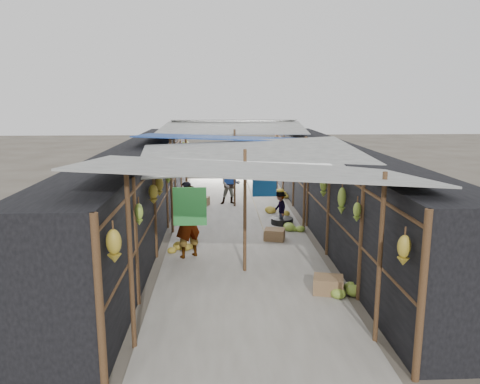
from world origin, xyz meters
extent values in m
plane|color=#6B6356|center=(0.00, 0.00, 0.00)|extent=(80.00, 80.00, 0.00)
cube|color=#9E998E|center=(0.00, 6.50, 0.01)|extent=(3.60, 16.00, 0.02)
cube|color=black|center=(-2.70, 6.50, 1.15)|extent=(1.40, 15.00, 2.30)
cube|color=black|center=(2.70, 6.50, 1.15)|extent=(1.40, 15.00, 2.30)
cube|color=#845F43|center=(0.89, 5.14, 0.15)|extent=(0.60, 0.53, 0.31)
cube|color=#845F43|center=(1.50, 1.78, 0.16)|extent=(0.63, 0.55, 0.33)
cube|color=#845F43|center=(-1.12, 9.18, 0.15)|extent=(0.58, 0.51, 0.31)
cylinder|color=black|center=(1.29, 6.67, 0.10)|extent=(0.64, 0.64, 0.19)
imported|color=white|center=(-1.25, 3.94, 0.85)|extent=(0.74, 0.68, 1.70)
imported|color=navy|center=(-0.14, 9.35, 0.70)|extent=(0.71, 0.56, 1.41)
imported|color=#49463F|center=(1.24, 6.75, 0.49)|extent=(0.50, 0.70, 0.98)
cylinder|color=brown|center=(-1.80, 0.00, 1.30)|extent=(0.07, 0.07, 2.60)
cylinder|color=brown|center=(1.80, 0.00, 1.30)|extent=(0.07, 0.07, 2.60)
cylinder|color=brown|center=(0.00, 3.00, 1.30)|extent=(0.07, 0.07, 2.60)
cylinder|color=brown|center=(-1.80, 6.00, 1.30)|extent=(0.07, 0.07, 2.60)
cylinder|color=brown|center=(1.80, 6.00, 1.30)|extent=(0.07, 0.07, 2.60)
cylinder|color=brown|center=(0.00, 9.00, 1.30)|extent=(0.07, 0.07, 2.60)
cylinder|color=brown|center=(-1.80, 12.00, 1.30)|extent=(0.07, 0.07, 2.60)
cylinder|color=brown|center=(1.80, 12.00, 1.30)|extent=(0.07, 0.07, 2.60)
cube|color=#9F9F9A|center=(0.00, 1.00, 2.50)|extent=(5.21, 3.19, 0.52)
cube|color=#9F9F9A|center=(0.20, 4.20, 2.35)|extent=(5.23, 3.73, 0.50)
cube|color=navy|center=(-0.10, 7.50, 2.45)|extent=(5.40, 3.60, 0.41)
cube|color=#9F9F9A|center=(0.00, 10.80, 2.55)|extent=(5.37, 3.66, 0.27)
cube|color=#9F9F9A|center=(0.10, 13.20, 2.65)|extent=(5.00, 1.99, 0.24)
cylinder|color=brown|center=(-2.00, 6.50, 2.05)|extent=(0.06, 15.00, 0.06)
cylinder|color=brown|center=(2.00, 6.50, 2.05)|extent=(0.06, 15.00, 0.06)
cylinder|color=gray|center=(0.00, 6.50, 2.05)|extent=(0.02, 15.00, 0.02)
cube|color=#272093|center=(-0.31, 9.80, 1.75)|extent=(0.65, 0.03, 0.60)
cube|color=#267230|center=(-1.06, 1.83, 1.70)|extent=(0.60, 0.03, 0.70)
cube|color=maroon|center=(0.98, 6.02, 1.75)|extent=(0.50, 0.03, 0.60)
cube|color=#18539D|center=(0.50, 4.04, 1.72)|extent=(0.55, 0.03, 0.65)
cube|color=white|center=(0.89, 8.53, 1.77)|extent=(0.60, 0.03, 0.55)
cube|color=#183F9F|center=(-0.31, 7.71, 1.75)|extent=(0.70, 0.03, 0.60)
ellipsoid|color=#A48C2A|center=(-1.88, -0.61, 1.76)|extent=(0.20, 0.17, 0.45)
ellipsoid|color=olive|center=(-1.88, 1.31, 1.70)|extent=(0.14, 0.12, 0.38)
ellipsoid|color=#A48C2A|center=(-1.88, 3.08, 1.67)|extent=(0.20, 0.17, 0.41)
ellipsoid|color=#A48C2A|center=(-1.88, 4.07, 1.65)|extent=(0.19, 0.16, 0.45)
ellipsoid|color=olive|center=(-1.88, 5.96, 1.60)|extent=(0.17, 0.15, 0.48)
ellipsoid|color=#A48C2A|center=(-1.88, 7.51, 1.71)|extent=(0.17, 0.15, 0.40)
ellipsoid|color=olive|center=(-1.88, 8.67, 1.74)|extent=(0.17, 0.14, 0.51)
ellipsoid|color=#A48C2A|center=(-1.88, 10.08, 1.68)|extent=(0.16, 0.13, 0.47)
ellipsoid|color=olive|center=(-1.88, 11.71, 1.66)|extent=(0.15, 0.13, 0.60)
ellipsoid|color=olive|center=(-1.88, 13.50, 1.61)|extent=(0.16, 0.13, 0.48)
ellipsoid|color=#A48C2A|center=(1.88, -0.63, 1.66)|extent=(0.18, 0.15, 0.42)
ellipsoid|color=olive|center=(1.88, 1.47, 1.65)|extent=(0.14, 0.12, 0.36)
ellipsoid|color=olive|center=(1.88, 2.49, 1.63)|extent=(0.17, 0.14, 0.54)
ellipsoid|color=olive|center=(1.88, 4.10, 1.62)|extent=(0.17, 0.15, 0.53)
ellipsoid|color=#A48C2A|center=(1.88, 5.98, 1.79)|extent=(0.19, 0.16, 0.35)
ellipsoid|color=olive|center=(1.88, 7.15, 1.61)|extent=(0.15, 0.13, 0.49)
ellipsoid|color=olive|center=(1.88, 8.68, 1.55)|extent=(0.15, 0.13, 0.59)
ellipsoid|color=olive|center=(1.88, 10.43, 1.56)|extent=(0.15, 0.13, 0.49)
ellipsoid|color=olive|center=(1.88, 11.68, 1.50)|extent=(0.18, 0.15, 0.57)
ellipsoid|color=olive|center=(1.88, 13.15, 1.57)|extent=(0.17, 0.15, 0.57)
ellipsoid|color=olive|center=(1.70, 1.68, 0.14)|extent=(0.54, 0.46, 0.27)
ellipsoid|color=olive|center=(-1.24, 8.30, 0.14)|extent=(0.57, 0.48, 0.28)
ellipsoid|color=olive|center=(1.50, 6.06, 0.11)|extent=(0.46, 0.39, 0.23)
ellipsoid|color=#A48C2A|center=(1.61, 10.45, 0.17)|extent=(0.68, 0.58, 0.34)
ellipsoid|color=#A48C2A|center=(1.30, 7.84, 0.13)|extent=(0.52, 0.44, 0.26)
ellipsoid|color=#A48C2A|center=(-1.44, 4.49, 0.16)|extent=(0.62, 0.53, 0.31)
camera|label=1|loc=(-0.54, -6.37, 3.62)|focal=35.00mm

